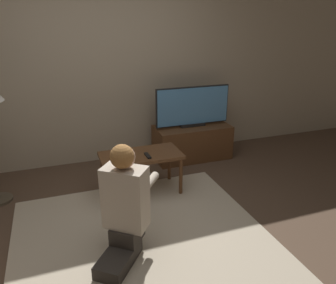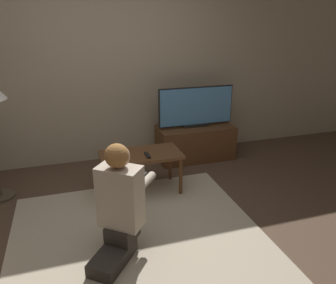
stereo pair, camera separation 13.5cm
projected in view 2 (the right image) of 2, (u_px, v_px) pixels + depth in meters
name	position (u px, v px, depth m)	size (l,w,h in m)	color
ground_plane	(139.00, 238.00, 2.93)	(10.00, 10.00, 0.00)	brown
wall_back	(102.00, 64.00, 4.20)	(10.00, 0.06, 2.60)	tan
rug	(139.00, 237.00, 2.93)	(2.21, 2.03, 0.02)	#BCAD93
tv_stand	(195.00, 142.00, 4.55)	(1.04, 0.48, 0.46)	brown
tv	(196.00, 107.00, 4.37)	(1.04, 0.08, 0.54)	black
coffee_table	(141.00, 158.00, 3.57)	(0.87, 0.45, 0.47)	brown
person_kneeling	(120.00, 202.00, 2.58)	(0.69, 0.78, 0.96)	#332D28
remote	(147.00, 155.00, 3.48)	(0.04, 0.15, 0.02)	black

